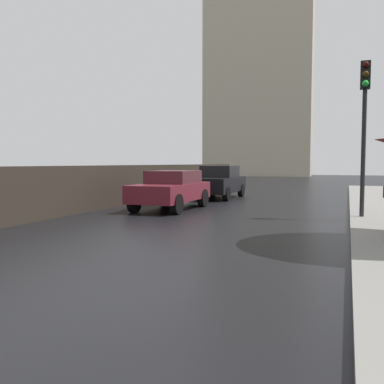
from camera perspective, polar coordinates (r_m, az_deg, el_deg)
car_black_mid_road at (r=19.69m, az=3.68°, el=1.36°), size 1.70×4.08×1.51m
car_maroon_far_ahead at (r=14.93m, az=-2.79°, el=0.42°), size 1.76×3.86×1.36m
traffic_light at (r=12.80m, az=22.19°, el=10.24°), size 0.26×0.39×4.28m
distant_tower at (r=56.82m, az=9.16°, el=17.27°), size 13.31×8.70×29.58m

